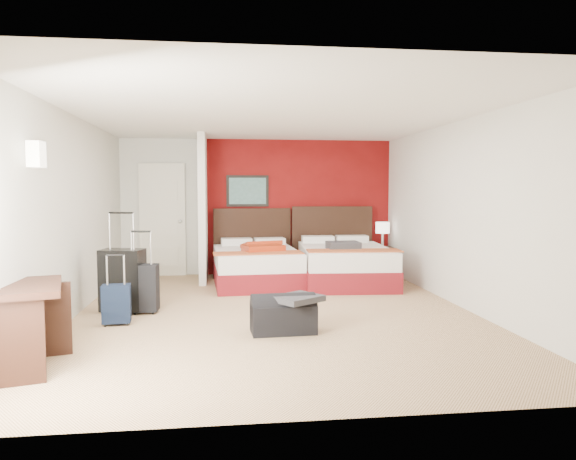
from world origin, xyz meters
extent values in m
plane|color=tan|center=(0.00, 0.00, 0.00)|extent=(6.50, 6.50, 0.00)
cube|color=silver|center=(0.00, 3.25, 1.25)|extent=(5.00, 0.04, 2.50)
cube|color=silver|center=(-2.50, 0.00, 1.25)|extent=(0.04, 6.50, 2.50)
cube|color=black|center=(-0.20, 3.19, 1.55)|extent=(0.78, 0.03, 0.58)
cube|color=white|center=(-2.38, -1.50, 1.90)|extent=(0.12, 0.20, 0.24)
cube|color=maroon|center=(0.75, 3.23, 1.25)|extent=(3.50, 0.04, 2.50)
cube|color=silver|center=(-1.00, 2.61, 1.25)|extent=(0.12, 1.20, 2.50)
cube|color=silver|center=(-1.75, 3.20, 1.02)|extent=(0.82, 0.06, 2.05)
cube|color=white|center=(-0.12, 2.10, 0.29)|extent=(1.45, 2.00, 0.58)
cube|color=silver|center=(1.37, 1.99, 0.31)|extent=(1.56, 2.13, 0.61)
cube|color=#9F290D|center=(-0.02, 2.00, 0.63)|extent=(0.83, 0.99, 0.11)
cube|color=#39393E|center=(1.27, 1.69, 0.67)|extent=(0.51, 0.41, 0.12)
cube|color=black|center=(2.27, 2.83, 0.26)|extent=(0.39, 0.39, 0.51)
cylinder|color=white|center=(2.27, 2.83, 0.74)|extent=(0.34, 0.34, 0.46)
cube|color=black|center=(-1.95, 0.25, 0.39)|extent=(0.58, 0.43, 0.78)
cube|color=black|center=(-1.70, 0.18, 0.30)|extent=(0.42, 0.28, 0.59)
cube|color=#101B31|center=(-1.91, -0.40, 0.22)|extent=(0.33, 0.22, 0.44)
cube|color=black|center=(-0.02, -0.98, 0.18)|extent=(0.72, 0.41, 0.36)
cube|color=#323236|center=(0.13, -1.03, 0.39)|extent=(0.63, 0.61, 0.06)
cube|color=black|center=(-2.31, -1.92, 0.38)|extent=(0.68, 1.00, 0.76)
camera|label=1|loc=(-0.68, -6.75, 1.57)|focal=33.42mm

